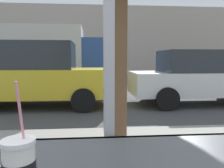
{
  "coord_description": "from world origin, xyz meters",
  "views": [
    {
      "loc": [
        -0.07,
        -0.99,
        1.38
      ],
      "look_at": [
        0.21,
        2.37,
        1.01
      ],
      "focal_mm": 35.57,
      "sensor_mm": 36.0,
      "label": 1
    }
  ],
  "objects_px": {
    "parked_car_yellow": "(39,75)",
    "box_truck": "(50,55)",
    "soda_cup_right": "(19,167)",
    "parked_car_white": "(200,77)"
  },
  "relations": [
    {
      "from": "parked_car_yellow",
      "to": "parked_car_white",
      "type": "bearing_deg",
      "value": -0.0
    },
    {
      "from": "soda_cup_right",
      "to": "parked_car_yellow",
      "type": "bearing_deg",
      "value": 102.93
    },
    {
      "from": "parked_car_white",
      "to": "box_truck",
      "type": "distance_m",
      "value": 6.91
    },
    {
      "from": "box_truck",
      "to": "parked_car_white",
      "type": "bearing_deg",
      "value": -38.76
    },
    {
      "from": "soda_cup_right",
      "to": "parked_car_yellow",
      "type": "distance_m",
      "value": 6.2
    },
    {
      "from": "parked_car_yellow",
      "to": "parked_car_white",
      "type": "relative_size",
      "value": 0.96
    },
    {
      "from": "parked_car_white",
      "to": "box_truck",
      "type": "height_order",
      "value": "box_truck"
    },
    {
      "from": "soda_cup_right",
      "to": "parked_car_white",
      "type": "relative_size",
      "value": 0.07
    },
    {
      "from": "parked_car_yellow",
      "to": "box_truck",
      "type": "xyz_separation_m",
      "value": [
        -0.46,
        4.3,
        0.65
      ]
    },
    {
      "from": "parked_car_white",
      "to": "box_truck",
      "type": "bearing_deg",
      "value": 141.24
    }
  ]
}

